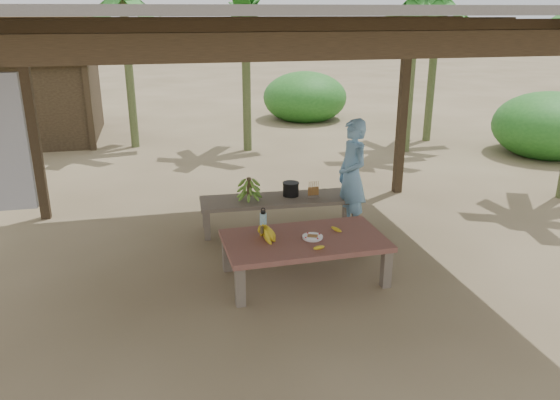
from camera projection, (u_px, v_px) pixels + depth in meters
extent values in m
plane|color=brown|center=(261.00, 266.00, 6.58)|extent=(80.00, 80.00, 0.00)
cube|color=black|center=(33.00, 128.00, 7.67)|extent=(0.13, 0.13, 2.70)
cube|color=black|center=(402.00, 113.00, 8.84)|extent=(0.13, 0.13, 2.70)
cube|color=black|center=(322.00, 46.00, 3.57)|extent=(5.80, 0.14, 0.18)
cube|color=black|center=(228.00, 26.00, 7.81)|extent=(5.80, 0.14, 0.18)
cube|color=black|center=(497.00, 30.00, 6.27)|extent=(0.14, 4.80, 0.18)
cube|color=slate|center=(257.00, 10.00, 5.62)|extent=(6.60, 5.60, 0.06)
cube|color=brown|center=(240.00, 286.00, 5.64)|extent=(0.10, 0.10, 0.44)
cube|color=brown|center=(386.00, 269.00, 6.02)|extent=(0.10, 0.10, 0.44)
cube|color=brown|center=(227.00, 253.00, 6.40)|extent=(0.10, 0.10, 0.44)
cube|color=brown|center=(357.00, 239.00, 6.79)|extent=(0.10, 0.10, 0.44)
cube|color=maroon|center=(305.00, 241.00, 6.13)|extent=(1.83, 1.05, 0.06)
cube|color=brown|center=(207.00, 226.00, 7.28)|extent=(0.08, 0.08, 0.40)
cube|color=brown|center=(355.00, 216.00, 7.62)|extent=(0.08, 0.08, 0.40)
cube|color=brown|center=(205.00, 214.00, 7.70)|extent=(0.08, 0.08, 0.40)
cube|color=brown|center=(346.00, 205.00, 8.05)|extent=(0.08, 0.08, 0.40)
cube|color=brown|center=(280.00, 200.00, 7.59)|extent=(2.22, 0.70, 0.05)
cylinder|color=white|center=(313.00, 238.00, 6.10)|extent=(0.21, 0.21, 0.01)
cylinder|color=white|center=(313.00, 237.00, 6.10)|extent=(0.23, 0.23, 0.02)
cube|color=brown|center=(313.00, 236.00, 6.10)|extent=(0.14, 0.12, 0.02)
ellipsoid|color=yellow|center=(319.00, 248.00, 5.82)|extent=(0.17, 0.12, 0.04)
ellipsoid|color=yellow|center=(336.00, 229.00, 6.31)|extent=(0.13, 0.14, 0.04)
cylinder|color=#3D9EC0|center=(263.00, 223.00, 6.25)|extent=(0.08, 0.08, 0.23)
cylinder|color=black|center=(263.00, 212.00, 6.21)|extent=(0.06, 0.06, 0.03)
torus|color=black|center=(263.00, 210.00, 6.20)|extent=(0.05, 0.01, 0.05)
cylinder|color=black|center=(291.00, 189.00, 7.64)|extent=(0.22, 0.22, 0.19)
imported|color=#71A8D7|center=(352.00, 176.00, 7.41)|extent=(0.43, 0.61, 1.57)
cube|color=black|center=(5.00, 97.00, 12.67)|extent=(4.00, 3.00, 2.00)
cube|color=brown|center=(5.00, 35.00, 13.01)|extent=(4.40, 1.73, 1.00)
cylinder|color=#596638|center=(410.00, 78.00, 11.42)|extent=(0.18, 0.18, 3.16)
cylinder|color=#596638|center=(246.00, 83.00, 11.55)|extent=(0.18, 0.18, 2.92)
cylinder|color=#596638|center=(129.00, 71.00, 11.77)|extent=(0.18, 0.18, 3.36)
cylinder|color=#596638|center=(432.00, 70.00, 12.40)|extent=(0.18, 0.18, 3.25)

